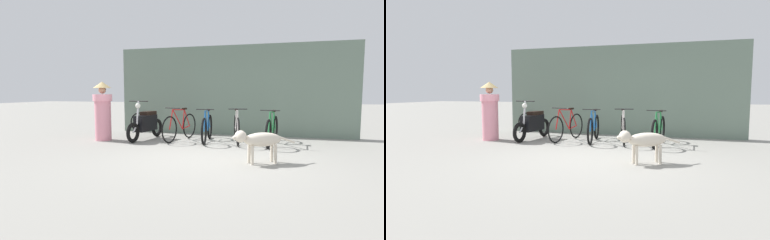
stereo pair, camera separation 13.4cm
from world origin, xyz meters
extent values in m
plane|color=gray|center=(0.00, 0.00, 0.00)|extent=(60.00, 60.00, 0.00)
cube|color=slate|center=(0.00, 3.44, 1.37)|extent=(7.21, 0.20, 2.73)
torus|color=black|center=(-1.29, 1.44, 0.35)|extent=(0.20, 0.69, 0.70)
torus|color=black|center=(-1.05, 2.45, 0.35)|extent=(0.20, 0.69, 0.70)
cylinder|color=red|center=(-1.19, 1.83, 0.58)|extent=(0.15, 0.51, 0.58)
cylinder|color=red|center=(-1.12, 2.12, 0.56)|extent=(0.06, 0.13, 0.53)
cylinder|color=red|center=(-1.18, 1.88, 0.85)|extent=(0.17, 0.59, 0.06)
cylinder|color=red|center=(-1.09, 2.26, 0.33)|extent=(0.12, 0.39, 0.08)
cylinder|color=red|center=(-1.08, 2.31, 0.59)|extent=(0.10, 0.31, 0.49)
cylinder|color=red|center=(-1.27, 1.52, 0.61)|extent=(0.07, 0.18, 0.52)
cube|color=black|center=(-1.11, 2.17, 0.86)|extent=(0.11, 0.19, 0.05)
cylinder|color=black|center=(-1.25, 1.59, 0.90)|extent=(0.45, 0.13, 0.02)
torus|color=black|center=(-0.36, 1.41, 0.34)|extent=(0.11, 0.69, 0.69)
torus|color=black|center=(-0.44, 2.42, 0.34)|extent=(0.11, 0.69, 0.69)
cylinder|color=#1959A5|center=(-0.39, 1.80, 0.57)|extent=(0.07, 0.51, 0.57)
cylinder|color=#1959A5|center=(-0.42, 2.09, 0.55)|extent=(0.04, 0.13, 0.52)
cylinder|color=#1959A5|center=(-0.40, 1.85, 0.83)|extent=(0.07, 0.59, 0.06)
cylinder|color=#1959A5|center=(-0.43, 2.23, 0.32)|extent=(0.06, 0.39, 0.08)
cylinder|color=#1959A5|center=(-0.43, 2.28, 0.58)|extent=(0.05, 0.31, 0.48)
cylinder|color=#1959A5|center=(-0.37, 1.48, 0.59)|extent=(0.04, 0.18, 0.51)
cube|color=black|center=(-0.42, 2.14, 0.84)|extent=(0.08, 0.18, 0.05)
cylinder|color=black|center=(-0.37, 1.56, 0.88)|extent=(0.46, 0.06, 0.02)
torus|color=black|center=(0.47, 1.46, 0.35)|extent=(0.17, 0.70, 0.71)
torus|color=black|center=(0.29, 2.39, 0.35)|extent=(0.17, 0.70, 0.71)
cylinder|color=beige|center=(0.40, 1.82, 0.58)|extent=(0.12, 0.47, 0.58)
cylinder|color=beige|center=(0.35, 2.09, 0.56)|extent=(0.05, 0.13, 0.53)
cylinder|color=beige|center=(0.39, 1.86, 0.85)|extent=(0.13, 0.54, 0.06)
cylinder|color=beige|center=(0.32, 2.21, 0.33)|extent=(0.10, 0.36, 0.08)
cylinder|color=beige|center=(0.31, 2.26, 0.59)|extent=(0.08, 0.29, 0.49)
cylinder|color=beige|center=(0.46, 1.53, 0.61)|extent=(0.06, 0.17, 0.52)
cube|color=black|center=(0.34, 2.13, 0.86)|extent=(0.10, 0.19, 0.05)
cylinder|color=black|center=(0.44, 1.60, 0.90)|extent=(0.46, 0.11, 0.02)
torus|color=black|center=(1.19, 1.36, 0.35)|extent=(0.15, 0.69, 0.69)
torus|color=black|center=(1.34, 2.43, 0.35)|extent=(0.15, 0.69, 0.69)
cylinder|color=#1E7238|center=(1.25, 1.78, 0.57)|extent=(0.10, 0.53, 0.57)
cylinder|color=#1E7238|center=(1.29, 2.08, 0.55)|extent=(0.05, 0.14, 0.52)
cylinder|color=#1E7238|center=(1.26, 1.83, 0.83)|extent=(0.11, 0.62, 0.06)
cylinder|color=#1E7238|center=(1.31, 2.23, 0.32)|extent=(0.08, 0.41, 0.08)
cylinder|color=#1E7238|center=(1.32, 2.29, 0.58)|extent=(0.07, 0.32, 0.48)
cylinder|color=#1E7238|center=(1.20, 1.44, 0.60)|extent=(0.05, 0.19, 0.51)
cube|color=black|center=(1.30, 2.14, 0.84)|extent=(0.09, 0.19, 0.05)
cylinder|color=black|center=(1.22, 1.52, 0.89)|extent=(0.46, 0.09, 0.02)
torus|color=black|center=(-2.22, 1.23, 0.27)|extent=(0.17, 0.54, 0.53)
torus|color=black|center=(-2.06, 2.45, 0.27)|extent=(0.17, 0.54, 0.53)
cube|color=black|center=(-2.14, 1.84, 0.46)|extent=(0.39, 0.84, 0.43)
cube|color=black|center=(-2.12, 1.99, 0.73)|extent=(0.31, 0.55, 0.10)
cylinder|color=silver|center=(-2.19, 1.46, 0.77)|extent=(0.07, 0.15, 0.62)
cylinder|color=silver|center=(-2.21, 1.33, 0.36)|extent=(0.07, 0.22, 0.22)
cylinder|color=black|center=(-2.19, 1.51, 1.08)|extent=(0.58, 0.11, 0.03)
sphere|color=silver|center=(-2.19, 1.48, 0.96)|extent=(0.16, 0.16, 0.14)
ellipsoid|color=beige|center=(1.13, -0.17, 0.45)|extent=(0.78, 0.59, 0.26)
cylinder|color=beige|center=(0.96, -0.34, 0.18)|extent=(0.08, 0.08, 0.35)
cylinder|color=beige|center=(0.89, -0.22, 0.18)|extent=(0.08, 0.08, 0.35)
cylinder|color=beige|center=(1.36, -0.12, 0.18)|extent=(0.08, 0.08, 0.35)
cylinder|color=beige|center=(1.29, 0.01, 0.18)|extent=(0.08, 0.08, 0.35)
sphere|color=beige|center=(0.75, -0.38, 0.52)|extent=(0.30, 0.30, 0.22)
ellipsoid|color=beige|center=(0.66, -0.43, 0.50)|extent=(0.15, 0.14, 0.08)
cylinder|color=beige|center=(1.57, 0.08, 0.42)|extent=(0.30, 0.19, 0.14)
cylinder|color=pink|center=(-3.20, 1.40, 0.63)|extent=(0.61, 0.61, 1.26)
cylinder|color=#FFA0B2|center=(-3.20, 1.40, 1.17)|extent=(0.72, 0.72, 0.18)
sphere|color=tan|center=(-3.20, 1.40, 1.38)|extent=(0.28, 0.28, 0.20)
cone|color=tan|center=(-3.20, 1.40, 1.52)|extent=(0.68, 0.68, 0.17)
torus|color=black|center=(-2.98, 3.19, 0.33)|extent=(0.65, 0.06, 0.65)
camera|label=1|loc=(1.36, -5.78, 1.32)|focal=28.00mm
camera|label=2|loc=(1.49, -5.74, 1.32)|focal=28.00mm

